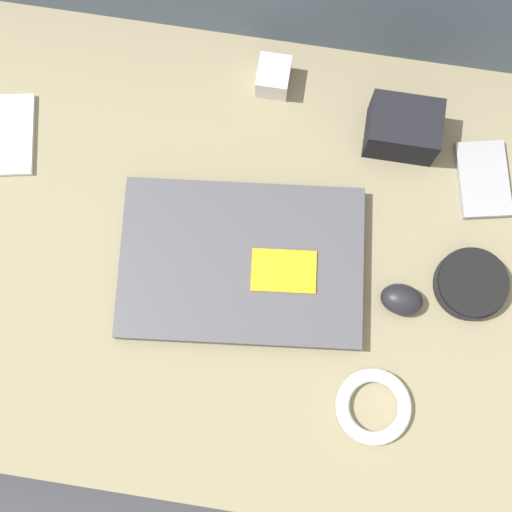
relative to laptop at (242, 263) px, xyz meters
name	(u,v)px	position (x,y,z in m)	size (l,w,h in m)	color
ground_plane	(256,277)	(0.02, 0.01, -0.15)	(8.00, 8.00, 0.00)	#38383D
couch_seat	(256,268)	(0.02, 0.01, -0.08)	(1.05, 0.69, 0.14)	#847A5B
laptop	(242,263)	(0.00, 0.00, 0.00)	(0.36, 0.26, 0.03)	#47474C
computer_mouse	(402,299)	(0.23, -0.02, 0.01)	(0.06, 0.05, 0.04)	black
speaker_puck	(471,284)	(0.32, 0.02, 0.00)	(0.10, 0.10, 0.03)	black
phone_silver	(11,135)	(-0.37, 0.14, -0.01)	(0.09, 0.14, 0.01)	silver
phone_black	(483,179)	(0.33, 0.18, -0.01)	(0.09, 0.13, 0.01)	#99999E
camera_pouch	(403,129)	(0.20, 0.23, 0.02)	(0.10, 0.08, 0.07)	black
charger_brick	(273,77)	(0.00, 0.28, 0.01)	(0.05, 0.05, 0.04)	silver
cable_coil	(374,407)	(0.21, -0.17, 0.00)	(0.10, 0.10, 0.02)	white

